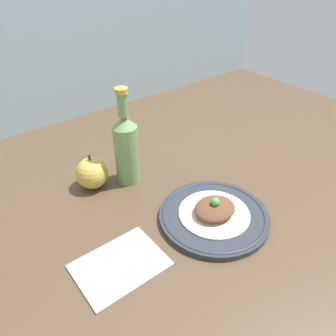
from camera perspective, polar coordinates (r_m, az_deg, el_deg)
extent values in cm
cube|color=brown|center=(86.29, -1.00, -4.41)|extent=(180.00, 110.00, 4.00)
cylinder|color=#2D333D|center=(76.43, 7.99, -8.33)|extent=(25.08, 25.08, 1.38)
torus|color=#2D333D|center=(76.10, 8.02, -8.06)|extent=(24.04, 24.04, 0.97)
cylinder|color=beige|center=(75.83, 8.04, -7.84)|extent=(16.21, 16.21, 0.40)
ellipsoid|color=brown|center=(74.84, 8.13, -7.00)|extent=(9.79, 8.32, 2.57)
sphere|color=#4CA34C|center=(73.60, 8.25, -5.89)|extent=(2.04, 2.04, 2.04)
cylinder|color=#729E5B|center=(83.91, -7.20, 2.35)|extent=(6.18, 6.18, 15.79)
cone|color=#729E5B|center=(79.37, -7.69, 8.02)|extent=(6.18, 6.18, 2.78)
cylinder|color=#729E5B|center=(77.57, -7.93, 10.84)|extent=(2.47, 2.47, 5.75)
cylinder|color=gold|center=(76.24, -8.14, 13.22)|extent=(3.09, 3.09, 1.20)
sphere|color=gold|center=(85.25, -13.11, -0.89)|extent=(8.14, 8.14, 8.14)
cylinder|color=brown|center=(82.67, -13.53, 1.77)|extent=(0.65, 0.65, 1.83)
cube|color=#B7BCC6|center=(67.48, -8.36, -16.28)|extent=(17.22, 12.84, 0.80)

